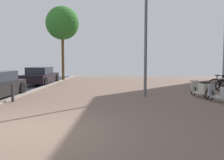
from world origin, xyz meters
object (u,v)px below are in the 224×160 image
(lamp_post, at_px, (146,35))
(street_tree, at_px, (62,23))
(bollard_far, at_px, (13,93))
(bicycle_rack_10, at_px, (220,84))
(scooter_mid, at_px, (201,89))
(parked_car_far, at_px, (40,76))

(lamp_post, height_order, street_tree, street_tree)
(lamp_post, bearing_deg, bollard_far, -163.06)
(bicycle_rack_10, distance_m, scooter_mid, 3.65)
(parked_car_far, distance_m, street_tree, 5.25)
(bicycle_rack_10, bearing_deg, scooter_mid, -124.03)
(bicycle_rack_10, relative_size, bollard_far, 1.75)
(bollard_far, bearing_deg, street_tree, 91.59)
(bicycle_rack_10, height_order, scooter_mid, bicycle_rack_10)
(street_tree, bearing_deg, bollard_far, -88.41)
(bicycle_rack_10, height_order, street_tree, street_tree)
(bicycle_rack_10, xyz_separation_m, scooter_mid, (-2.04, -3.03, 0.06))
(bicycle_rack_10, relative_size, lamp_post, 0.25)
(bicycle_rack_10, bearing_deg, street_tree, 150.84)
(lamp_post, bearing_deg, bicycle_rack_10, 30.81)
(scooter_mid, relative_size, lamp_post, 0.31)
(parked_car_far, height_order, bollard_far, parked_car_far)
(parked_car_far, relative_size, lamp_post, 0.76)
(street_tree, bearing_deg, lamp_post, -55.36)
(bicycle_rack_10, bearing_deg, parked_car_far, 165.58)
(scooter_mid, height_order, parked_car_far, parked_car_far)
(lamp_post, bearing_deg, street_tree, 124.64)
(parked_car_far, relative_size, bollard_far, 5.28)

